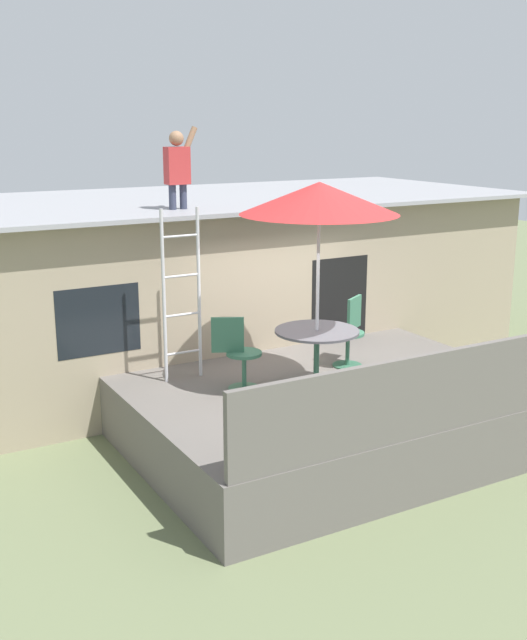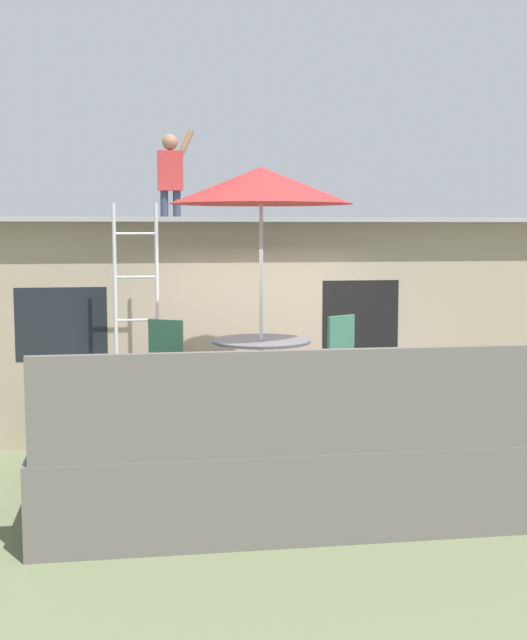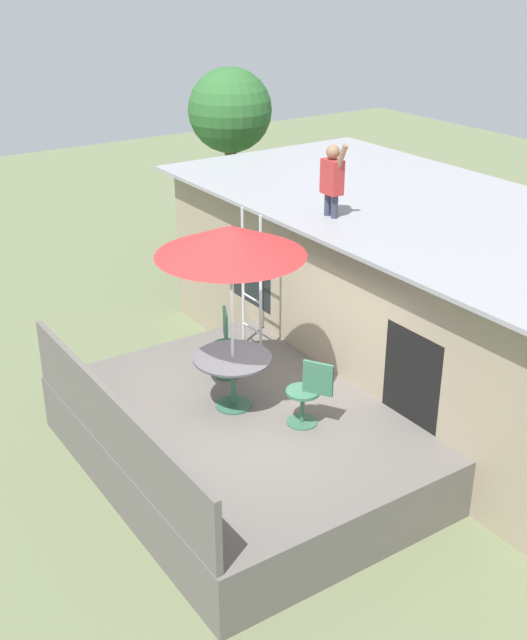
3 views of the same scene
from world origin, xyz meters
name	(u,v)px [view 1 (image 1 of 3)]	position (x,y,z in m)	size (l,w,h in m)	color
ground_plane	(326,439)	(0.00, 0.00, 0.00)	(40.00, 40.00, 0.00)	#66704C
house	(205,283)	(0.00, 3.60, 1.43)	(10.50, 4.50, 2.85)	gray
deck	(326,411)	(0.00, 0.00, 0.40)	(4.96, 3.99, 0.80)	#605B56
deck_railing	(432,394)	(0.00, -1.95, 1.25)	(4.86, 0.08, 0.90)	#605B56
patio_table	(317,342)	(-0.25, -0.13, 1.39)	(1.04, 1.04, 0.74)	#33664C
patio_umbrella	(319,198)	(-0.25, -0.13, 3.15)	(1.90, 1.90, 2.54)	silver
step_ladder	(182,295)	(-1.54, 1.02, 1.90)	(0.52, 0.04, 2.20)	silver
person_figure	(178,164)	(-1.08, 2.10, 3.46)	(0.47, 0.20, 1.11)	#33384C
patio_chair_left	(238,354)	(-1.12, 0.31, 1.26)	(0.59, 0.44, 0.92)	#33664C
patio_chair_right	(350,332)	(0.66, 0.43, 1.26)	(0.57, 0.45, 0.92)	#33664C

